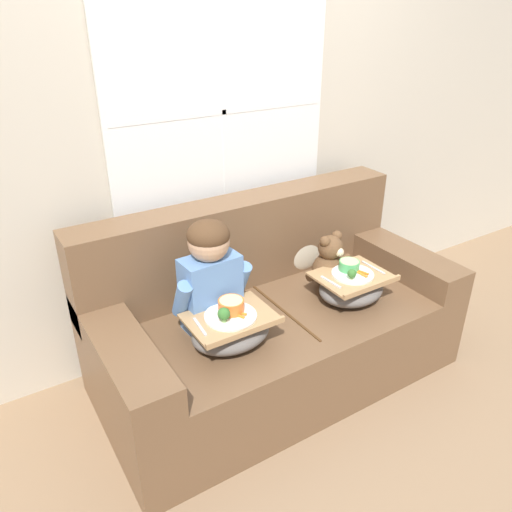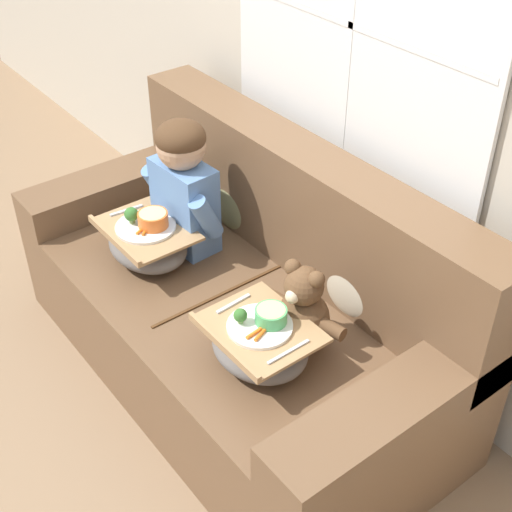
{
  "view_description": "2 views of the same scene",
  "coord_description": "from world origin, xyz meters",
  "px_view_note": "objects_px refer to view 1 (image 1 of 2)",
  "views": [
    {
      "loc": [
        -1.28,
        -1.81,
        1.88
      ],
      "look_at": [
        -0.13,
        0.01,
        0.78
      ],
      "focal_mm": 35.0,
      "sensor_mm": 36.0,
      "label": 1
    },
    {
      "loc": [
        1.74,
        -1.22,
        2.2
      ],
      "look_at": [
        0.09,
        0.05,
        0.64
      ],
      "focal_mm": 50.0,
      "sensor_mm": 36.0,
      "label": 2
    }
  ],
  "objects_px": {
    "throw_pillow_behind_teddy": "(303,245)",
    "throw_pillow_behind_child": "(190,277)",
    "child_figure": "(210,270)",
    "couch": "(271,319)",
    "lap_tray_child": "(231,329)",
    "teddy_bear": "(330,264)",
    "lap_tray_teddy": "(351,286)"
  },
  "relations": [
    {
      "from": "child_figure",
      "to": "throw_pillow_behind_teddy",
      "type": "bearing_deg",
      "value": 18.34
    },
    {
      "from": "throw_pillow_behind_teddy",
      "to": "teddy_bear",
      "type": "height_order",
      "value": "teddy_bear"
    },
    {
      "from": "teddy_bear",
      "to": "lap_tray_child",
      "type": "xyz_separation_m",
      "value": [
        -0.74,
        -0.18,
        -0.05
      ]
    },
    {
      "from": "child_figure",
      "to": "teddy_bear",
      "type": "bearing_deg",
      "value": -0.26
    },
    {
      "from": "child_figure",
      "to": "teddy_bear",
      "type": "xyz_separation_m",
      "value": [
        0.74,
        -0.0,
        -0.17
      ]
    },
    {
      "from": "throw_pillow_behind_teddy",
      "to": "child_figure",
      "type": "relative_size",
      "value": 0.57
    },
    {
      "from": "child_figure",
      "to": "lap_tray_child",
      "type": "xyz_separation_m",
      "value": [
        0.0,
        -0.19,
        -0.22
      ]
    },
    {
      "from": "throw_pillow_behind_teddy",
      "to": "lap_tray_child",
      "type": "height_order",
      "value": "throw_pillow_behind_teddy"
    },
    {
      "from": "teddy_bear",
      "to": "lap_tray_teddy",
      "type": "bearing_deg",
      "value": -90.27
    },
    {
      "from": "child_figure",
      "to": "lap_tray_teddy",
      "type": "relative_size",
      "value": 1.47
    },
    {
      "from": "throw_pillow_behind_teddy",
      "to": "child_figure",
      "type": "height_order",
      "value": "child_figure"
    },
    {
      "from": "throw_pillow_behind_teddy",
      "to": "child_figure",
      "type": "xyz_separation_m",
      "value": [
        -0.74,
        -0.24,
        0.15
      ]
    },
    {
      "from": "throw_pillow_behind_teddy",
      "to": "teddy_bear",
      "type": "xyz_separation_m",
      "value": [
        0.0,
        -0.25,
        -0.02
      ]
    },
    {
      "from": "child_figure",
      "to": "lap_tray_teddy",
      "type": "bearing_deg",
      "value": -14.24
    },
    {
      "from": "throw_pillow_behind_child",
      "to": "throw_pillow_behind_teddy",
      "type": "distance_m",
      "value": 0.74
    },
    {
      "from": "couch",
      "to": "throw_pillow_behind_child",
      "type": "xyz_separation_m",
      "value": [
        -0.37,
        0.22,
        0.27
      ]
    },
    {
      "from": "throw_pillow_behind_teddy",
      "to": "couch",
      "type": "bearing_deg",
      "value": -149.51
    },
    {
      "from": "throw_pillow_behind_teddy",
      "to": "lap_tray_teddy",
      "type": "xyz_separation_m",
      "value": [
        0.0,
        -0.43,
        -0.07
      ]
    },
    {
      "from": "child_figure",
      "to": "lap_tray_child",
      "type": "distance_m",
      "value": 0.29
    },
    {
      "from": "teddy_bear",
      "to": "lap_tray_child",
      "type": "bearing_deg",
      "value": -166.0
    },
    {
      "from": "throw_pillow_behind_child",
      "to": "lap_tray_teddy",
      "type": "height_order",
      "value": "throw_pillow_behind_child"
    },
    {
      "from": "child_figure",
      "to": "lap_tray_teddy",
      "type": "distance_m",
      "value": 0.79
    },
    {
      "from": "throw_pillow_behind_teddy",
      "to": "lap_tray_child",
      "type": "bearing_deg",
      "value": -149.64
    },
    {
      "from": "teddy_bear",
      "to": "throw_pillow_behind_teddy",
      "type": "bearing_deg",
      "value": 90.21
    },
    {
      "from": "throw_pillow_behind_teddy",
      "to": "child_figure",
      "type": "bearing_deg",
      "value": -161.66
    },
    {
      "from": "throw_pillow_behind_child",
      "to": "throw_pillow_behind_teddy",
      "type": "bearing_deg",
      "value": 0.0
    },
    {
      "from": "throw_pillow_behind_child",
      "to": "child_figure",
      "type": "distance_m",
      "value": 0.29
    },
    {
      "from": "couch",
      "to": "throw_pillow_behind_child",
      "type": "relative_size",
      "value": 5.7
    },
    {
      "from": "lap_tray_teddy",
      "to": "throw_pillow_behind_teddy",
      "type": "bearing_deg",
      "value": 90.01
    },
    {
      "from": "throw_pillow_behind_teddy",
      "to": "throw_pillow_behind_child",
      "type": "bearing_deg",
      "value": 180.0
    },
    {
      "from": "child_figure",
      "to": "lap_tray_child",
      "type": "height_order",
      "value": "child_figure"
    },
    {
      "from": "couch",
      "to": "throw_pillow_behind_child",
      "type": "height_order",
      "value": "couch"
    }
  ]
}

